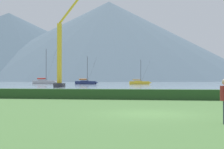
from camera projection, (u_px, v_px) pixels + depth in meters
ground_plane at (149, 114)px, 15.33m from camera, size 1000.00×1000.00×0.00m
harbor_water at (159, 83)px, 150.80m from camera, size 320.00×246.00×0.00m
hedge_line at (154, 94)px, 26.21m from camera, size 80.00×1.20×0.82m
sailboat_slip_0 at (45, 82)px, 109.56m from camera, size 8.79×2.96×11.85m
sailboat_slip_1 at (86, 82)px, 103.57m from camera, size 7.57×2.53×8.96m
sailboat_slip_4 at (139, 83)px, 102.00m from camera, size 7.25×2.97×7.80m
dock_crane at (61, 57)px, 67.53m from camera, size 7.16×2.00×20.88m
distant_hill_west_ridge at (9, 47)px, 359.00m from camera, size 314.78×314.78×75.30m
distant_hill_central_peak at (109, 41)px, 340.69m from camera, size 304.19×304.19×83.44m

